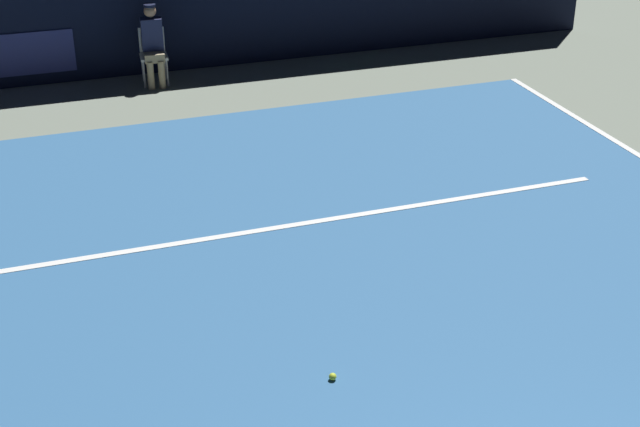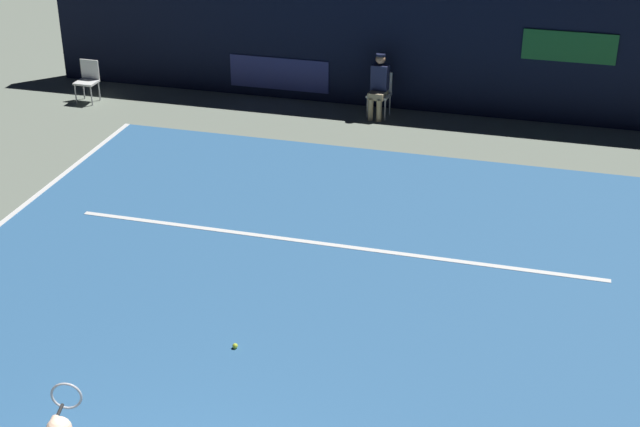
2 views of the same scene
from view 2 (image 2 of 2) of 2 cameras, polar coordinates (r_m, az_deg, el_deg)
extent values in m
plane|color=gray|center=(12.50, -1.83, -6.36)|extent=(31.71, 31.71, 0.00)
cube|color=#336699|center=(12.50, -1.83, -6.34)|extent=(10.58, 11.91, 0.01)
cube|color=white|center=(14.22, 0.62, -1.91)|extent=(8.26, 0.10, 0.01)
cube|color=black|center=(19.53, 5.49, 10.08)|extent=(15.84, 0.30, 2.60)
cube|color=navy|center=(20.23, -2.51, 8.54)|extent=(2.20, 0.04, 0.70)
cube|color=#1E6B2D|center=(19.03, 14.99, 9.81)|extent=(1.80, 0.04, 0.60)
cylinder|color=black|center=(9.00, -15.73, -11.77)|extent=(0.10, 0.30, 0.03)
torus|color=#B2B2B7|center=(9.21, -15.23, -10.71)|extent=(0.30, 0.09, 0.30)
cube|color=white|center=(19.20, 3.62, 7.23)|extent=(0.47, 0.44, 0.04)
cube|color=white|center=(19.31, 3.82, 8.05)|extent=(0.42, 0.07, 0.42)
cylinder|color=#B2B2B7|center=(19.18, 2.91, 6.49)|extent=(0.03, 0.03, 0.46)
cylinder|color=#B2B2B7|center=(19.07, 3.99, 6.35)|extent=(0.03, 0.03, 0.46)
cylinder|color=#B2B2B7|center=(19.48, 3.22, 6.81)|extent=(0.03, 0.03, 0.46)
cylinder|color=#B2B2B7|center=(19.38, 4.28, 6.67)|extent=(0.03, 0.03, 0.46)
cube|color=tan|center=(19.12, 3.55, 7.27)|extent=(0.36, 0.43, 0.14)
cylinder|color=tan|center=(19.07, 3.11, 6.37)|extent=(0.11, 0.11, 0.46)
cylinder|color=tan|center=(19.02, 3.63, 6.30)|extent=(0.11, 0.11, 0.46)
cube|color=#23284C|center=(19.12, 3.69, 8.31)|extent=(0.36, 0.25, 0.52)
sphere|color=tan|center=(19.00, 3.72, 9.40)|extent=(0.20, 0.20, 0.20)
cylinder|color=#141933|center=(18.98, 3.73, 9.66)|extent=(0.19, 0.19, 0.04)
cube|color=white|center=(20.61, -14.08, 7.78)|extent=(0.45, 0.41, 0.04)
cube|color=white|center=(20.70, -13.88, 8.55)|extent=(0.42, 0.04, 0.42)
cylinder|color=#B2B2B7|center=(20.63, -14.70, 7.08)|extent=(0.03, 0.03, 0.44)
cylinder|color=#B2B2B7|center=(20.45, -13.79, 7.01)|extent=(0.03, 0.03, 0.44)
cylinder|color=#B2B2B7|center=(20.91, -14.24, 7.39)|extent=(0.03, 0.03, 0.44)
cylinder|color=#B2B2B7|center=(20.72, -13.34, 7.32)|extent=(0.03, 0.03, 0.44)
sphere|color=#CCE033|center=(11.91, -5.21, -8.06)|extent=(0.07, 0.07, 0.07)
camera|label=1|loc=(6.76, -48.27, 3.21)|focal=52.98mm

